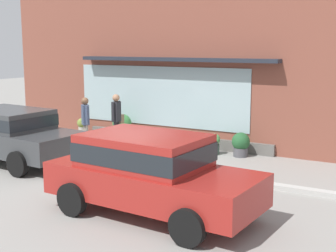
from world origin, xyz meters
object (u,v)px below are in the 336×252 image
object	(u,v)px
potted_plant_near_hydrant	(82,126)
fire_hydrant	(124,141)
potted_plant_window_left	(241,144)
potted_plant_window_center	(214,144)
parked_car_red	(149,170)
potted_plant_by_entrance	(190,142)
parked_car_dark_gray	(10,132)
potted_plant_low_front	(122,126)
pedestrian_with_handbag	(117,116)
pedestrian_passerby	(85,120)

from	to	relation	value
potted_plant_near_hydrant	fire_hydrant	bearing A→B (deg)	-27.65
potted_plant_near_hydrant	potted_plant_window_left	world-z (taller)	potted_plant_window_left
potted_plant_near_hydrant	potted_plant_window_center	size ratio (longest dim) A/B	1.05
parked_car_red	potted_plant_by_entrance	world-z (taller)	parked_car_red
potted_plant_window_center	potted_plant_by_entrance	bearing A→B (deg)	171.88
parked_car_dark_gray	potted_plant_window_left	bearing A→B (deg)	38.87
fire_hydrant	parked_car_dark_gray	distance (m)	3.35
fire_hydrant	potted_plant_low_front	distance (m)	1.93
fire_hydrant	parked_car_dark_gray	xyz separation A→B (m)	(-2.26, -2.43, 0.48)
parked_car_red	potted_plant_near_hydrant	distance (m)	8.57
pedestrian_with_handbag	potted_plant_window_center	xyz separation A→B (m)	(3.22, 0.63, -0.69)
fire_hydrant	potted_plant_low_front	bearing A→B (deg)	126.57
fire_hydrant	potted_plant_by_entrance	xyz separation A→B (m)	(1.58, 1.45, -0.12)
pedestrian_passerby	parked_car_red	xyz separation A→B (m)	(4.79, -3.89, -0.09)
parked_car_dark_gray	parked_car_red	world-z (taller)	parked_car_red
potted_plant_by_entrance	parked_car_red	bearing A→B (deg)	-71.14
potted_plant_near_hydrant	potted_plant_low_front	size ratio (longest dim) A/B	0.71
potted_plant_window_left	potted_plant_low_front	xyz separation A→B (m)	(-4.43, 0.08, 0.17)
pedestrian_with_handbag	potted_plant_low_front	bearing A→B (deg)	19.11
potted_plant_near_hydrant	potted_plant_low_front	distance (m)	1.81
fire_hydrant	pedestrian_passerby	bearing A→B (deg)	-170.83
pedestrian_with_handbag	fire_hydrant	bearing A→B (deg)	-138.62
fire_hydrant	parked_car_dark_gray	size ratio (longest dim) A/B	0.19
fire_hydrant	potted_plant_low_front	size ratio (longest dim) A/B	0.84
potted_plant_window_left	potted_plant_by_entrance	size ratio (longest dim) A/B	1.28
pedestrian_with_handbag	parked_car_red	size ratio (longest dim) A/B	0.40
pedestrian_passerby	potted_plant_window_center	world-z (taller)	pedestrian_passerby
pedestrian_passerby	potted_plant_near_hydrant	xyz separation A→B (m)	(-1.63, 1.76, -0.61)
pedestrian_passerby	potted_plant_near_hydrant	world-z (taller)	pedestrian_passerby
potted_plant_window_left	pedestrian_with_handbag	bearing A→B (deg)	-169.08
potted_plant_window_center	potted_plant_by_entrance	size ratio (longest dim) A/B	1.14
parked_car_dark_gray	potted_plant_by_entrance	world-z (taller)	parked_car_dark_gray
potted_plant_by_entrance	pedestrian_with_handbag	bearing A→B (deg)	-161.95
pedestrian_with_handbag	pedestrian_passerby	world-z (taller)	pedestrian_with_handbag
potted_plant_window_center	potted_plant_low_front	bearing A→B (deg)	176.45
potted_plant_low_front	potted_plant_by_entrance	bearing A→B (deg)	-2.04
potted_plant_near_hydrant	parked_car_red	bearing A→B (deg)	-41.34
potted_plant_by_entrance	potted_plant_low_front	xyz separation A→B (m)	(-2.73, 0.10, 0.29)
pedestrian_passerby	parked_car_dark_gray	world-z (taller)	pedestrian_passerby
parked_car_dark_gray	potted_plant_low_front	size ratio (longest dim) A/B	4.54
parked_car_red	potted_plant_near_hydrant	bearing A→B (deg)	142.31
fire_hydrant	potted_plant_low_front	xyz separation A→B (m)	(-1.14, 1.54, 0.16)
parked_car_red	potted_plant_window_center	world-z (taller)	parked_car_red
parked_car_dark_gray	potted_plant_near_hydrant	bearing A→B (deg)	103.55
potted_plant_by_entrance	potted_plant_low_front	world-z (taller)	potted_plant_low_front
pedestrian_passerby	fire_hydrant	bearing A→B (deg)	-132.63
pedestrian_passerby	parked_car_red	size ratio (longest dim) A/B	0.39
fire_hydrant	pedestrian_with_handbag	bearing A→B (deg)	137.30
pedestrian_with_handbag	parked_car_dark_gray	xyz separation A→B (m)	(-1.51, -3.12, -0.16)
parked_car_dark_gray	potted_plant_window_left	xyz separation A→B (m)	(5.54, 3.90, -0.49)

